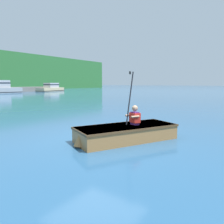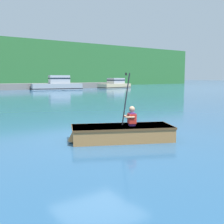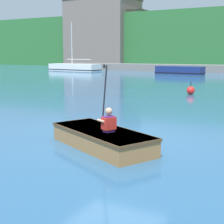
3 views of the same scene
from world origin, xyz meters
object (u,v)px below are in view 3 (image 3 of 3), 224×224
object	(u,v)px
moored_boat_dock_center_near	(74,67)
rowboat_foreground	(101,137)
person_paddler	(108,120)
moored_boat_dock_west_end	(180,70)
channel_buoy	(191,90)

from	to	relation	value
moored_boat_dock_center_near	rowboat_foreground	distance (m)	38.55
person_paddler	moored_boat_dock_west_end	bearing A→B (deg)	104.35
moored_boat_dock_center_near	channel_buoy	bearing A→B (deg)	-42.85
moored_boat_dock_west_end	rowboat_foreground	size ratio (longest dim) A/B	1.76
rowboat_foreground	channel_buoy	bearing A→B (deg)	95.37
rowboat_foreground	person_paddler	size ratio (longest dim) A/B	2.04
moored_boat_dock_west_end	rowboat_foreground	world-z (taller)	moored_boat_dock_west_end
moored_boat_dock_center_near	rowboat_foreground	world-z (taller)	moored_boat_dock_center_near
rowboat_foreground	person_paddler	bearing A→B (deg)	-26.35
rowboat_foreground	moored_boat_dock_center_near	bearing A→B (deg)	125.41
moored_boat_dock_west_end	channel_buoy	size ratio (longest dim) A/B	7.55
channel_buoy	moored_boat_dock_center_near	bearing A→B (deg)	137.15
moored_boat_dock_west_end	moored_boat_dock_center_near	world-z (taller)	moored_boat_dock_center_near
rowboat_foreground	person_paddler	xyz separation A→B (m)	(0.28, -0.14, 0.46)
moored_boat_dock_west_end	moored_boat_dock_center_near	distance (m)	14.87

